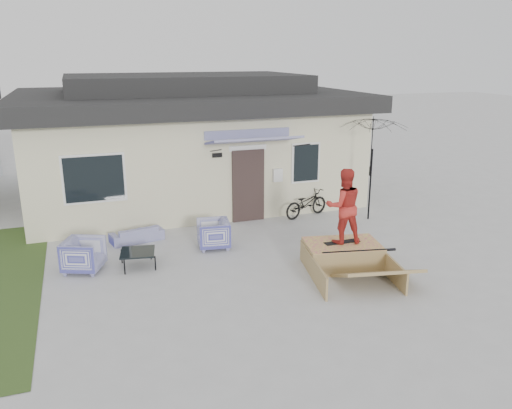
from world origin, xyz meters
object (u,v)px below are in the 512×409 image
object	(u,v)px
bicycle	(306,200)
skate_ramp	(342,255)
loveseat	(137,232)
armchair_left	(84,253)
skateboard	(342,242)
armchair_right	(213,233)
coffee_table	(138,259)
skater	(344,205)
patio_umbrella	(372,161)

from	to	relation	value
bicycle	skate_ramp	world-z (taller)	bicycle
loveseat	armchair_left	size ratio (longest dim) A/B	1.64
loveseat	skate_ramp	bearing A→B (deg)	130.67
skateboard	skate_ramp	bearing A→B (deg)	-101.14
armchair_right	coffee_table	size ratio (longest dim) A/B	1.05
armchair_left	coffee_table	distance (m)	1.20
loveseat	bicycle	bearing A→B (deg)	173.27
armchair_left	skater	size ratio (longest dim) A/B	0.48
armchair_right	coffee_table	world-z (taller)	armchair_right
armchair_left	bicycle	distance (m)	6.69
armchair_left	skateboard	world-z (taller)	armchair_left
bicycle	coffee_table	bearing A→B (deg)	94.55
loveseat	skateboard	world-z (taller)	skateboard
bicycle	skateboard	xyz separation A→B (m)	(-0.79, -3.65, 0.08)
armchair_left	skater	xyz separation A→B (m)	(5.59, -1.65, 1.05)
bicycle	skateboard	size ratio (longest dim) A/B	1.85
skate_ramp	armchair_left	bearing A→B (deg)	174.08
loveseat	coffee_table	world-z (taller)	loveseat
patio_umbrella	bicycle	bearing A→B (deg)	152.84
armchair_right	skateboard	size ratio (longest dim) A/B	0.94
armchair_left	bicycle	world-z (taller)	bicycle
armchair_left	skater	distance (m)	5.93
armchair_left	coffee_table	xyz separation A→B (m)	(1.16, -0.17, -0.23)
coffee_table	bicycle	distance (m)	5.66
armchair_left	loveseat	bearing A→B (deg)	-18.61
loveseat	skate_ramp	distance (m)	5.33
bicycle	patio_umbrella	bearing A→B (deg)	-135.14
armchair_right	patio_umbrella	distance (m)	5.15
patio_umbrella	skater	distance (m)	3.72
loveseat	armchair_left	distance (m)	2.03
skate_ramp	skateboard	distance (m)	0.31
armchair_right	skater	world-z (taller)	skater
loveseat	coffee_table	size ratio (longest dim) A/B	1.79
armchair_left	skate_ramp	size ratio (longest dim) A/B	0.37
patio_umbrella	skateboard	world-z (taller)	patio_umbrella
skate_ramp	skateboard	size ratio (longest dim) A/B	2.61
skate_ramp	skateboard	xyz separation A→B (m)	(0.01, 0.05, 0.30)
armchair_right	skateboard	xyz separation A→B (m)	(2.49, -2.08, 0.18)
armchair_right	coffee_table	distance (m)	2.04
loveseat	skater	size ratio (longest dim) A/B	0.79
coffee_table	skate_ramp	xyz separation A→B (m)	(4.42, -1.53, 0.09)
skateboard	armchair_left	bearing A→B (deg)	163.48
loveseat	skateboard	xyz separation A→B (m)	(4.26, -3.17, 0.32)
skateboard	loveseat	bearing A→B (deg)	143.22
loveseat	patio_umbrella	size ratio (longest dim) A/B	0.61
coffee_table	loveseat	bearing A→B (deg)	84.21
armchair_right	bicycle	distance (m)	3.64
patio_umbrella	skateboard	bearing A→B (deg)	-130.86
coffee_table	bicycle	size ratio (longest dim) A/B	0.48
bicycle	skateboard	bearing A→B (deg)	149.75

